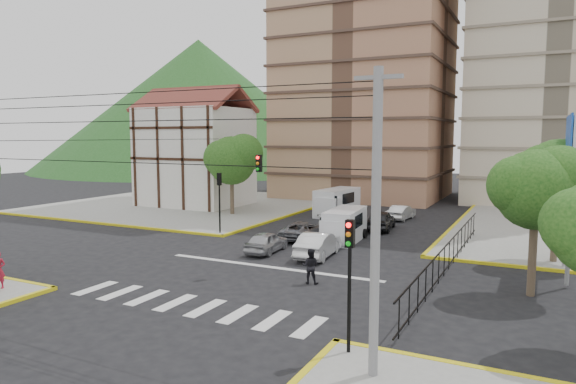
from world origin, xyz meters
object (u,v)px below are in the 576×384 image
Objects in this scene: van_left_lane at (336,203)px; car_silver_front_left at (266,242)px; traffic_light_se at (350,264)px; car_white_front_right at (318,244)px; traffic_light_nw at (219,193)px; van_right_lane at (344,226)px; pedestrian_crosswalk at (310,266)px.

van_left_lane reaches higher than car_silver_front_left.
traffic_light_se reaches higher than car_white_front_right.
van_left_lane is (4.42, 12.07, -1.92)m from traffic_light_nw.
van_left_lane is 1.22× the size of car_white_front_right.
van_left_lane is at bearing -88.19° from car_silver_front_left.
traffic_light_se is 29.90m from van_left_lane.
van_right_lane is 10.43m from pedestrian_crosswalk.
van_right_lane reaches higher than car_white_front_right.
van_left_lane is at bearing -77.49° from car_white_front_right.
traffic_light_nw is at bearing -173.74° from van_right_lane.
van_right_lane is 1.30× the size of car_silver_front_left.
pedestrian_crosswalk is at bearing -65.45° from van_left_lane.
traffic_light_se is 0.95× the size of car_white_front_right.
car_white_front_right is at bearing -178.22° from car_silver_front_left.
traffic_light_nw is 7.25m from car_silver_front_left.
van_right_lane is 11.31m from van_left_lane.
traffic_light_nw is 9.40m from van_right_lane.
pedestrian_crosswalk is (6.64, -20.57, -0.32)m from van_left_lane.
van_left_lane reaches higher than van_right_lane.
car_white_front_right reaches higher than car_silver_front_left.
traffic_light_nw is 14.13m from pedestrian_crosswalk.
van_right_lane is (9.01, 1.72, -2.04)m from traffic_light_nw.
car_white_front_right is at bearing -19.17° from traffic_light_nw.
traffic_light_nw is at bearing -24.12° from car_white_front_right.
traffic_light_se is at bearing -45.00° from traffic_light_nw.
traffic_light_se reaches higher than van_left_lane.
car_white_front_right is (4.80, -15.27, -0.43)m from van_left_lane.
traffic_light_se is 18.65m from van_right_lane.
pedestrian_crosswalk is (5.21, -4.99, 0.21)m from car_silver_front_left.
car_white_front_right is (3.38, 0.31, 0.10)m from car_silver_front_left.
car_silver_front_left is 0.84× the size of car_white_front_right.
traffic_light_nw is 0.88× the size of van_right_lane.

